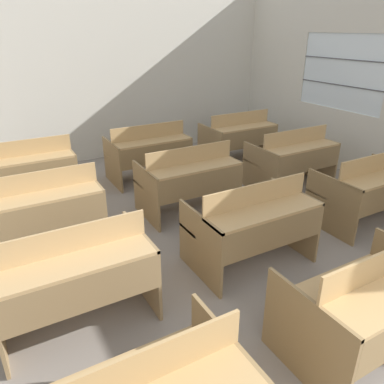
{
  "coord_description": "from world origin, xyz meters",
  "views": [
    {
      "loc": [
        -2.22,
        0.31,
        2.32
      ],
      "look_at": [
        -0.5,
        3.36,
        0.77
      ],
      "focal_mm": 35.0,
      "sensor_mm": 36.0,
      "label": 1
    }
  ],
  "objects_px": {
    "bench_second_left": "(74,274)",
    "bench_back_center": "(149,151)",
    "bench_second_right": "(368,188)",
    "bench_third_left": "(43,209)",
    "bench_third_center": "(189,179)",
    "bench_back_left": "(28,170)",
    "bench_back_right": "(239,136)",
    "wastepaper_bin": "(256,135)",
    "bench_front_center": "(371,301)",
    "bench_third_right": "(292,157)",
    "bench_second_center": "(252,223)"
  },
  "relations": [
    {
      "from": "bench_third_left",
      "to": "bench_third_right",
      "type": "bearing_deg",
      "value": -0.35
    },
    {
      "from": "bench_front_center",
      "to": "bench_third_right",
      "type": "relative_size",
      "value": 1.0
    },
    {
      "from": "bench_back_left",
      "to": "bench_second_left",
      "type": "bearing_deg",
      "value": -90.29
    },
    {
      "from": "bench_front_center",
      "to": "bench_back_left",
      "type": "bearing_deg",
      "value": 113.56
    },
    {
      "from": "bench_third_left",
      "to": "bench_back_center",
      "type": "distance_m",
      "value": 2.29
    },
    {
      "from": "bench_front_center",
      "to": "bench_back_right",
      "type": "xyz_separation_m",
      "value": [
        1.82,
        4.16,
        0.0
      ]
    },
    {
      "from": "bench_third_right",
      "to": "bench_back_center",
      "type": "bearing_deg",
      "value": 142.93
    },
    {
      "from": "bench_back_left",
      "to": "bench_third_left",
      "type": "bearing_deg",
      "value": -91.07
    },
    {
      "from": "bench_third_left",
      "to": "wastepaper_bin",
      "type": "distance_m",
      "value": 5.2
    },
    {
      "from": "bench_second_left",
      "to": "bench_back_right",
      "type": "height_order",
      "value": "same"
    },
    {
      "from": "bench_third_right",
      "to": "wastepaper_bin",
      "type": "xyz_separation_m",
      "value": [
        1.05,
        2.21,
        -0.3
      ]
    },
    {
      "from": "bench_third_left",
      "to": "bench_back_center",
      "type": "xyz_separation_m",
      "value": [
        1.85,
        1.35,
        0.0
      ]
    },
    {
      "from": "bench_front_center",
      "to": "wastepaper_bin",
      "type": "relative_size",
      "value": 3.5
    },
    {
      "from": "bench_third_left",
      "to": "bench_third_right",
      "type": "distance_m",
      "value": 3.67
    },
    {
      "from": "bench_third_left",
      "to": "bench_third_right",
      "type": "height_order",
      "value": "same"
    },
    {
      "from": "bench_back_center",
      "to": "bench_back_right",
      "type": "distance_m",
      "value": 1.81
    },
    {
      "from": "bench_front_center",
      "to": "bench_back_left",
      "type": "xyz_separation_m",
      "value": [
        -1.81,
        4.15,
        0.0
      ]
    },
    {
      "from": "bench_front_center",
      "to": "wastepaper_bin",
      "type": "xyz_separation_m",
      "value": [
        2.88,
        4.97,
        -0.3
      ]
    },
    {
      "from": "bench_second_right",
      "to": "bench_second_left",
      "type": "bearing_deg",
      "value": 179.96
    },
    {
      "from": "bench_third_right",
      "to": "bench_back_left",
      "type": "distance_m",
      "value": 3.9
    },
    {
      "from": "bench_third_center",
      "to": "bench_third_right",
      "type": "bearing_deg",
      "value": -0.47
    },
    {
      "from": "bench_second_left",
      "to": "wastepaper_bin",
      "type": "height_order",
      "value": "bench_second_left"
    },
    {
      "from": "bench_second_right",
      "to": "bench_third_left",
      "type": "distance_m",
      "value": 3.9
    },
    {
      "from": "bench_third_center",
      "to": "bench_back_left",
      "type": "bearing_deg",
      "value": 142.85
    },
    {
      "from": "bench_second_right",
      "to": "bench_back_left",
      "type": "bearing_deg",
      "value": 142.68
    },
    {
      "from": "bench_second_center",
      "to": "bench_third_right",
      "type": "height_order",
      "value": "same"
    },
    {
      "from": "bench_back_right",
      "to": "bench_third_right",
      "type": "bearing_deg",
      "value": -89.67
    },
    {
      "from": "bench_second_left",
      "to": "bench_back_center",
      "type": "distance_m",
      "value": 3.3
    },
    {
      "from": "bench_back_left",
      "to": "wastepaper_bin",
      "type": "bearing_deg",
      "value": 9.86
    },
    {
      "from": "bench_second_center",
      "to": "bench_third_center",
      "type": "height_order",
      "value": "same"
    },
    {
      "from": "bench_second_left",
      "to": "bench_third_left",
      "type": "height_order",
      "value": "same"
    },
    {
      "from": "wastepaper_bin",
      "to": "bench_back_center",
      "type": "bearing_deg",
      "value": -163.7
    },
    {
      "from": "bench_third_right",
      "to": "bench_back_left",
      "type": "bearing_deg",
      "value": 159.05
    },
    {
      "from": "bench_second_center",
      "to": "bench_back_center",
      "type": "height_order",
      "value": "same"
    },
    {
      "from": "bench_front_center",
      "to": "wastepaper_bin",
      "type": "distance_m",
      "value": 5.75
    },
    {
      "from": "bench_second_center",
      "to": "bench_third_left",
      "type": "height_order",
      "value": "same"
    },
    {
      "from": "bench_third_center",
      "to": "bench_back_right",
      "type": "height_order",
      "value": "same"
    },
    {
      "from": "bench_third_center",
      "to": "bench_back_right",
      "type": "bearing_deg",
      "value": 37.39
    },
    {
      "from": "bench_second_center",
      "to": "bench_second_right",
      "type": "bearing_deg",
      "value": 0.51
    },
    {
      "from": "bench_second_left",
      "to": "bench_back_center",
      "type": "height_order",
      "value": "same"
    },
    {
      "from": "bench_second_center",
      "to": "bench_second_right",
      "type": "xyz_separation_m",
      "value": [
        1.83,
        0.02,
        0.0
      ]
    },
    {
      "from": "bench_second_right",
      "to": "bench_third_center",
      "type": "height_order",
      "value": "same"
    },
    {
      "from": "bench_second_right",
      "to": "bench_back_left",
      "type": "xyz_separation_m",
      "value": [
        -3.62,
        2.76,
        0.0
      ]
    },
    {
      "from": "bench_third_center",
      "to": "bench_second_center",
      "type": "bearing_deg",
      "value": -91.12
    },
    {
      "from": "bench_second_right",
      "to": "bench_back_center",
      "type": "xyz_separation_m",
      "value": [
        -1.8,
        2.74,
        0.0
      ]
    },
    {
      "from": "bench_second_center",
      "to": "bench_back_right",
      "type": "distance_m",
      "value": 3.34
    },
    {
      "from": "bench_back_left",
      "to": "bench_back_right",
      "type": "bearing_deg",
      "value": 0.12
    },
    {
      "from": "bench_front_center",
      "to": "bench_second_left",
      "type": "distance_m",
      "value": 2.3
    },
    {
      "from": "bench_third_left",
      "to": "bench_back_center",
      "type": "height_order",
      "value": "same"
    },
    {
      "from": "bench_front_center",
      "to": "bench_second_center",
      "type": "height_order",
      "value": "same"
    }
  ]
}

